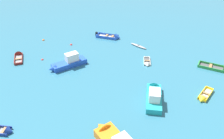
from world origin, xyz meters
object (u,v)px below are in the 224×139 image
(mooring_buoy_midfield, at_px, (42,60))
(rowboat_green_outer_left, at_px, (221,69))
(kayak_grey_back_row_left, at_px, (138,46))
(rowboat_white_midfield_left, at_px, (147,64))
(rowboat_deep_blue_near_camera, at_px, (5,131))
(rowboat_blue_foreground_center, at_px, (113,37))
(motor_launch_blue_midfield_right, at_px, (67,63))
(rowboat_yellow_distant_center, at_px, (203,98))
(motor_launch_turquoise_cluster_outer, at_px, (154,95))
(mooring_buoy_between_boats_left, at_px, (43,40))
(mooring_buoy_near_foreground, at_px, (71,45))
(rowboat_maroon_back_row_center, at_px, (19,56))

(mooring_buoy_midfield, bearing_deg, rowboat_green_outer_left, -11.81)
(kayak_grey_back_row_left, height_order, rowboat_white_midfield_left, rowboat_white_midfield_left)
(rowboat_deep_blue_near_camera, height_order, rowboat_blue_foreground_center, rowboat_blue_foreground_center)
(rowboat_green_outer_left, height_order, mooring_buoy_midfield, rowboat_green_outer_left)
(motor_launch_blue_midfield_right, relative_size, rowboat_yellow_distant_center, 1.88)
(motor_launch_blue_midfield_right, bearing_deg, motor_launch_turquoise_cluster_outer, -37.99)
(rowboat_green_outer_left, bearing_deg, motor_launch_blue_midfield_right, 172.07)
(rowboat_green_outer_left, height_order, mooring_buoy_between_boats_left, rowboat_green_outer_left)
(rowboat_white_midfield_left, xyz_separation_m, mooring_buoy_between_boats_left, (-16.74, 10.04, -0.13))
(kayak_grey_back_row_left, xyz_separation_m, rowboat_deep_blue_near_camera, (-17.27, -17.48, 0.02))
(rowboat_deep_blue_near_camera, distance_m, mooring_buoy_near_foreground, 20.15)
(rowboat_green_outer_left, bearing_deg, motor_launch_turquoise_cluster_outer, -154.37)
(mooring_buoy_between_boats_left, bearing_deg, rowboat_blue_foreground_center, -1.58)
(rowboat_maroon_back_row_center, distance_m, rowboat_blue_foreground_center, 16.45)
(motor_launch_blue_midfield_right, xyz_separation_m, rowboat_white_midfield_left, (11.88, -0.57, -0.50))
(rowboat_white_midfield_left, bearing_deg, rowboat_maroon_back_row_center, 167.44)
(rowboat_maroon_back_row_center, bearing_deg, motor_launch_blue_midfield_right, -25.95)
(rowboat_yellow_distant_center, height_order, mooring_buoy_near_foreground, rowboat_yellow_distant_center)
(motor_launch_blue_midfield_right, xyz_separation_m, mooring_buoy_midfield, (-3.99, 2.38, -0.63))
(rowboat_green_outer_left, relative_size, motor_launch_turquoise_cluster_outer, 0.77)
(rowboat_maroon_back_row_center, bearing_deg, rowboat_blue_foreground_center, 18.77)
(mooring_buoy_near_foreground, xyz_separation_m, mooring_buoy_midfield, (-4.19, -4.77, 0.00))
(rowboat_green_outer_left, relative_size, rowboat_yellow_distant_center, 1.45)
(kayak_grey_back_row_left, bearing_deg, rowboat_white_midfield_left, -88.30)
(rowboat_white_midfield_left, bearing_deg, motor_launch_turquoise_cluster_outer, -97.37)
(motor_launch_blue_midfield_right, bearing_deg, kayak_grey_back_row_left, 24.40)
(rowboat_blue_foreground_center, height_order, mooring_buoy_midfield, rowboat_blue_foreground_center)
(rowboat_white_midfield_left, relative_size, rowboat_blue_foreground_center, 0.61)
(rowboat_maroon_back_row_center, distance_m, motor_launch_turquoise_cluster_outer, 22.42)
(motor_launch_turquoise_cluster_outer, bearing_deg, motor_launch_blue_midfield_right, 142.01)
(motor_launch_turquoise_cluster_outer, relative_size, mooring_buoy_between_boats_left, 13.83)
(motor_launch_blue_midfield_right, distance_m, motor_launch_turquoise_cluster_outer, 13.78)
(kayak_grey_back_row_left, bearing_deg, mooring_buoy_between_boats_left, 165.90)
(kayak_grey_back_row_left, bearing_deg, rowboat_deep_blue_near_camera, -134.65)
(motor_launch_blue_midfield_right, distance_m, mooring_buoy_between_boats_left, 10.66)
(rowboat_green_outer_left, distance_m, rowboat_white_midfield_left, 10.54)
(motor_launch_turquoise_cluster_outer, height_order, rowboat_white_midfield_left, motor_launch_turquoise_cluster_outer)
(mooring_buoy_between_boats_left, bearing_deg, rowboat_deep_blue_near_camera, -91.87)
(rowboat_deep_blue_near_camera, xyz_separation_m, mooring_buoy_near_foreground, (5.76, 19.31, -0.17))
(kayak_grey_back_row_left, xyz_separation_m, rowboat_yellow_distant_center, (5.14, -14.37, 0.02))
(rowboat_green_outer_left, bearing_deg, rowboat_yellow_distant_center, -131.39)
(rowboat_maroon_back_row_center, relative_size, mooring_buoy_near_foreground, 9.55)
(kayak_grey_back_row_left, distance_m, rowboat_deep_blue_near_camera, 24.57)
(mooring_buoy_near_foreground, bearing_deg, kayak_grey_back_row_left, -9.07)
(motor_launch_blue_midfield_right, relative_size, mooring_buoy_near_foreground, 13.86)
(rowboat_white_midfield_left, relative_size, mooring_buoy_between_boats_left, 6.92)
(rowboat_yellow_distant_center, bearing_deg, rowboat_blue_foreground_center, 116.71)
(kayak_grey_back_row_left, relative_size, rowboat_green_outer_left, 0.63)
(kayak_grey_back_row_left, bearing_deg, rowboat_maroon_back_row_center, -175.68)
(rowboat_green_outer_left, xyz_separation_m, rowboat_deep_blue_near_camera, (-27.67, -9.09, -0.02))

